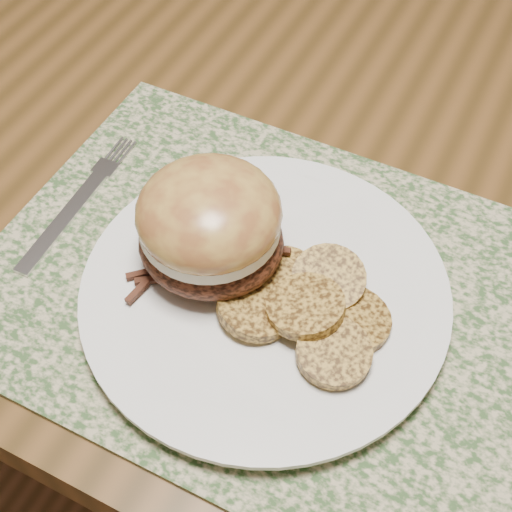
{
  "coord_description": "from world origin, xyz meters",
  "views": [
    {
      "loc": [
        0.19,
        -0.54,
        1.2
      ],
      "look_at": [
        0.04,
        -0.26,
        0.79
      ],
      "focal_mm": 50.0,
      "sensor_mm": 36.0,
      "label": 1
    }
  ],
  "objects_px": {
    "pork_sandwich": "(210,225)",
    "fork": "(79,201)",
    "dinner_plate": "(265,293)",
    "dining_table": "(328,141)"
  },
  "relations": [
    {
      "from": "pork_sandwich",
      "to": "fork",
      "type": "xyz_separation_m",
      "value": [
        -0.14,
        0.01,
        -0.05
      ]
    },
    {
      "from": "pork_sandwich",
      "to": "fork",
      "type": "distance_m",
      "value": 0.15
    },
    {
      "from": "fork",
      "to": "dinner_plate",
      "type": "bearing_deg",
      "value": -8.1
    },
    {
      "from": "dining_table",
      "to": "pork_sandwich",
      "type": "bearing_deg",
      "value": -88.47
    },
    {
      "from": "dinner_plate",
      "to": "pork_sandwich",
      "type": "relative_size",
      "value": 2.11
    },
    {
      "from": "dining_table",
      "to": "fork",
      "type": "height_order",
      "value": "fork"
    },
    {
      "from": "dining_table",
      "to": "fork",
      "type": "xyz_separation_m",
      "value": [
        -0.13,
        -0.25,
        0.09
      ]
    },
    {
      "from": "dinner_plate",
      "to": "fork",
      "type": "distance_m",
      "value": 0.18
    },
    {
      "from": "dinner_plate",
      "to": "fork",
      "type": "height_order",
      "value": "dinner_plate"
    },
    {
      "from": "dining_table",
      "to": "pork_sandwich",
      "type": "distance_m",
      "value": 0.3
    }
  ]
}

